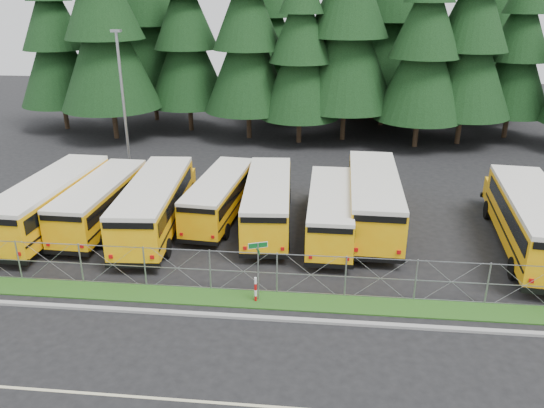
{
  "coord_description": "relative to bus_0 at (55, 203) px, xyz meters",
  "views": [
    {
      "loc": [
        0.85,
        -21.42,
        12.56
      ],
      "look_at": [
        -1.73,
        4.0,
        2.26
      ],
      "focal_mm": 35.0,
      "sensor_mm": 36.0,
      "label": 1
    }
  ],
  "objects": [
    {
      "name": "light_standard",
      "position": [
        0.63,
        10.02,
        4.01
      ],
      "size": [
        0.7,
        0.35,
        10.14
      ],
      "color": "gray",
      "rests_on": "ground"
    },
    {
      "name": "conifer_4",
      "position": [
        12.65,
        19.72,
        6.19
      ],
      "size": [
        6.95,
        6.95,
        15.37
      ],
      "primitive_type": null,
      "color": "black",
      "rests_on": "ground"
    },
    {
      "name": "conifer_13",
      "position": [
        30.81,
        30.15,
        8.42
      ],
      "size": [
        8.96,
        8.96,
        19.82
      ],
      "primitive_type": null,
      "color": "black",
      "rests_on": "ground"
    },
    {
      "name": "bus_0",
      "position": [
        0.0,
        0.0,
        0.0
      ],
      "size": [
        3.15,
        11.49,
        2.98
      ],
      "primitive_type": null,
      "rotation": [
        0.0,
        0.0,
        -0.04
      ],
      "color": "#F9A107",
      "rests_on": "ground"
    },
    {
      "name": "conifer_6",
      "position": [
        22.74,
        19.31,
        6.81
      ],
      "size": [
        7.51,
        7.51,
        16.61
      ],
      "primitive_type": null,
      "color": "black",
      "rests_on": "ground"
    },
    {
      "name": "street_sign",
      "position": [
        12.32,
        -6.54,
        0.54
      ],
      "size": [
        0.8,
        0.53,
        2.81
      ],
      "color": "gray",
      "rests_on": "ground"
    },
    {
      "name": "conifer_1",
      "position": [
        -4.05,
        19.39,
        8.16
      ],
      "size": [
        8.73,
        8.73,
        19.31
      ],
      "primitive_type": null,
      "color": "black",
      "rests_on": "ground"
    },
    {
      "name": "bus_1",
      "position": [
        2.54,
        0.71,
        -0.15
      ],
      "size": [
        2.7,
        10.33,
        2.69
      ],
      "primitive_type": null,
      "rotation": [
        0.0,
        0.0,
        -0.03
      ],
      "color": "#F9A107",
      "rests_on": "ground"
    },
    {
      "name": "bus_east",
      "position": [
        25.53,
        -0.19,
        0.06
      ],
      "size": [
        4.04,
        12.1,
        3.11
      ],
      "primitive_type": null,
      "rotation": [
        0.0,
        0.0,
        -0.11
      ],
      "color": "#F9A107",
      "rests_on": "ground"
    },
    {
      "name": "conifer_12",
      "position": [
        20.51,
        27.2,
        9.49
      ],
      "size": [
        9.93,
        9.93,
        21.96
      ],
      "primitive_type": null,
      "color": "black",
      "rests_on": "ground"
    },
    {
      "name": "conifer_10",
      "position": [
        -2.62,
        27.05,
        8.96
      ],
      "size": [
        9.46,
        9.46,
        20.91
      ],
      "primitive_type": null,
      "color": "black",
      "rests_on": "ground"
    },
    {
      "name": "bus_6",
      "position": [
        17.79,
        2.08,
        0.05
      ],
      "size": [
        3.1,
        11.81,
        3.08
      ],
      "primitive_type": null,
      "rotation": [
        0.0,
        0.0,
        -0.03
      ],
      "color": "#F9A107",
      "rests_on": "ground"
    },
    {
      "name": "brick_building",
      "position": [
        20.06,
        35.15,
        1.51
      ],
      "size": [
        22.0,
        10.0,
        6.0
      ],
      "primitive_type": "cube",
      "color": "brown",
      "rests_on": "ground"
    },
    {
      "name": "bus_4",
      "position": [
        11.88,
        1.48,
        -0.1
      ],
      "size": [
        3.18,
        10.79,
        2.79
      ],
      "primitive_type": null,
      "rotation": [
        0.0,
        0.0,
        0.06
      ],
      "color": "#F9A107",
      "rests_on": "ground"
    },
    {
      "name": "grass_verge",
      "position": [
        14.06,
        -6.55,
        -1.46
      ],
      "size": [
        50.0,
        1.4,
        0.06
      ],
      "primitive_type": "cube",
      "color": "#224E16",
      "rests_on": "ground"
    },
    {
      "name": "bus_2",
      "position": [
        5.79,
        0.19,
        -0.0
      ],
      "size": [
        3.47,
        11.53,
        2.98
      ],
      "primitive_type": null,
      "rotation": [
        0.0,
        0.0,
        0.07
      ],
      "color": "#F9A107",
      "rests_on": "ground"
    },
    {
      "name": "conifer_8",
      "position": [
        31.37,
        23.23,
        6.15
      ],
      "size": [
        6.92,
        6.92,
        15.29
      ],
      "primitive_type": null,
      "color": "black",
      "rests_on": "ground"
    },
    {
      "name": "conifer_11",
      "position": [
        9.51,
        27.5,
        5.74
      ],
      "size": [
        6.54,
        6.54,
        14.46
      ],
      "primitive_type": null,
      "color": "black",
      "rests_on": "ground"
    },
    {
      "name": "bus_5",
      "position": [
        15.38,
        0.64,
        -0.17
      ],
      "size": [
        2.47,
        10.13,
        2.65
      ],
      "primitive_type": null,
      "rotation": [
        0.0,
        0.0,
        -0.01
      ],
      "color": "#F9A107",
      "rests_on": "ground"
    },
    {
      "name": "conifer_0",
      "position": [
        -10.22,
        22.45,
        6.83
      ],
      "size": [
        7.53,
        7.53,
        16.64
      ],
      "primitive_type": null,
      "color": "black",
      "rests_on": "ground"
    },
    {
      "name": "ground",
      "position": [
        14.06,
        -4.85,
        -1.49
      ],
      "size": [
        120.0,
        120.0,
        0.0
      ],
      "primitive_type": "plane",
      "color": "black",
      "rests_on": "ground"
    },
    {
      "name": "striped_bollard",
      "position": [
        12.21,
        -6.67,
        -0.89
      ],
      "size": [
        0.11,
        0.11,
        1.2
      ],
      "primitive_type": "cylinder",
      "color": "#B20C0C",
      "rests_on": "ground"
    },
    {
      "name": "chainlink_fence",
      "position": [
        14.06,
        -5.85,
        -0.49
      ],
      "size": [
        44.0,
        0.1,
        2.0
      ],
      "primitive_type": null,
      "color": "gray",
      "rests_on": "ground"
    },
    {
      "name": "conifer_2",
      "position": [
        2.03,
        23.09,
        6.95
      ],
      "size": [
        7.64,
        7.64,
        16.89
      ],
      "primitive_type": null,
      "color": "black",
      "rests_on": "ground"
    },
    {
      "name": "conifer_3",
      "position": [
        8.02,
        20.8,
        7.18
      ],
      "size": [
        7.85,
        7.85,
        17.35
      ],
      "primitive_type": null,
      "color": "black",
      "rests_on": "ground"
    },
    {
      "name": "curb",
      "position": [
        14.06,
        -7.95,
        -1.43
      ],
      "size": [
        50.0,
        0.25,
        0.12
      ],
      "primitive_type": "cube",
      "color": "gray",
      "rests_on": "ground"
    },
    {
      "name": "bus_3",
      "position": [
        9.0,
        2.35,
        -0.2
      ],
      "size": [
        3.2,
        9.99,
        2.58
      ],
      "primitive_type": null,
      "rotation": [
        0.0,
        0.0,
        -0.09
      ],
      "color": "#F9A107",
      "rests_on": "ground"
    },
    {
      "name": "conifer_7",
      "position": [
        26.62,
        20.68,
        7.29
      ],
      "size": [
        7.95,
        7.95,
        17.57
      ],
      "primitive_type": null,
      "color": "black",
      "rests_on": "ground"
    },
    {
      "name": "conifer_5",
      "position": [
        16.54,
        21.08,
        8.38
      ],
      "size": [
        8.92,
        8.92,
        19.74
      ],
      "primitive_type": null,
      "color": "black",
      "rests_on": "ground"
    },
    {
      "name": "road_lane_line",
      "position": [
        14.06,
        -12.85,
        -1.49
      ],
      "size": [
        50.0,
        0.12,
        0.01
      ],
      "primitive_type": "cube",
      "color": "beige",
      "rests_on": "ground"
    }
  ]
}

